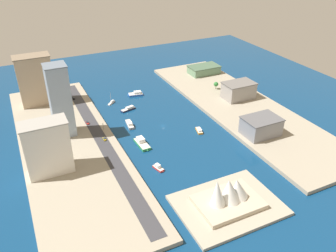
{
  "coord_description": "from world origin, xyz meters",
  "views": [
    {
      "loc": [
        106.21,
        231.23,
        145.15
      ],
      "look_at": [
        -0.5,
        8.57,
        4.08
      ],
      "focal_mm": 36.69,
      "sensor_mm": 36.0,
      "label": 1
    }
  ],
  "objects_px": {
    "water_taxi_orange": "(199,130)",
    "taxi_yellow_cab": "(104,139)",
    "apartment_midrise_tan": "(35,80)",
    "patrol_launch_navy": "(128,109)",
    "sailboat_small_white": "(111,103)",
    "pickup_red": "(87,123)",
    "warehouse_low_gray": "(261,126)",
    "carpark_squat_concrete": "(239,90)",
    "hotel_broad_white": "(47,148)",
    "ferry_green_doubledeck": "(142,143)",
    "tugboat_red": "(158,168)",
    "traffic_light_waterfront": "(103,126)",
    "yacht_sleek_gray": "(130,124)",
    "opera_landmark": "(229,195)",
    "tower_tall_glass": "(60,101)",
    "terminal_long_green": "(204,70)",
    "catamaran_blue": "(136,94)",
    "suv_black": "(73,98)"
  },
  "relations": [
    {
      "from": "carpark_squat_concrete",
      "to": "taxi_yellow_cab",
      "type": "height_order",
      "value": "carpark_squat_concrete"
    },
    {
      "from": "water_taxi_orange",
      "to": "apartment_midrise_tan",
      "type": "height_order",
      "value": "apartment_midrise_tan"
    },
    {
      "from": "water_taxi_orange",
      "to": "tower_tall_glass",
      "type": "xyz_separation_m",
      "value": [
        101.03,
        -39.68,
        30.72
      ]
    },
    {
      "from": "yacht_sleek_gray",
      "to": "hotel_broad_white",
      "type": "distance_m",
      "value": 84.32
    },
    {
      "from": "tower_tall_glass",
      "to": "pickup_red",
      "type": "height_order",
      "value": "tower_tall_glass"
    },
    {
      "from": "apartment_midrise_tan",
      "to": "warehouse_low_gray",
      "type": "bearing_deg",
      "value": 138.11
    },
    {
      "from": "patrol_launch_navy",
      "to": "tugboat_red",
      "type": "xyz_separation_m",
      "value": [
        12.13,
        94.76,
        0.08
      ]
    },
    {
      "from": "ferry_green_doubledeck",
      "to": "opera_landmark",
      "type": "relative_size",
      "value": 0.52
    },
    {
      "from": "water_taxi_orange",
      "to": "taxi_yellow_cab",
      "type": "height_order",
      "value": "taxi_yellow_cab"
    },
    {
      "from": "tugboat_red",
      "to": "suv_black",
      "type": "xyz_separation_m",
      "value": [
        29.71,
        -134.42,
        2.59
      ]
    },
    {
      "from": "ferry_green_doubledeck",
      "to": "tugboat_red",
      "type": "xyz_separation_m",
      "value": [
        1.22,
        34.06,
        -0.46
      ]
    },
    {
      "from": "hotel_broad_white",
      "to": "pickup_red",
      "type": "relative_size",
      "value": 7.17
    },
    {
      "from": "patrol_launch_navy",
      "to": "warehouse_low_gray",
      "type": "height_order",
      "value": "warehouse_low_gray"
    },
    {
      "from": "carpark_squat_concrete",
      "to": "hotel_broad_white",
      "type": "height_order",
      "value": "hotel_broad_white"
    },
    {
      "from": "hotel_broad_white",
      "to": "opera_landmark",
      "type": "relative_size",
      "value": 0.97
    },
    {
      "from": "pickup_red",
      "to": "hotel_broad_white",
      "type": "bearing_deg",
      "value": 55.23
    },
    {
      "from": "water_taxi_orange",
      "to": "tugboat_red",
      "type": "relative_size",
      "value": 1.14
    },
    {
      "from": "ferry_green_doubledeck",
      "to": "carpark_squat_concrete",
      "type": "distance_m",
      "value": 119.49
    },
    {
      "from": "patrol_launch_navy",
      "to": "tugboat_red",
      "type": "bearing_deg",
      "value": 82.7
    },
    {
      "from": "taxi_yellow_cab",
      "to": "pickup_red",
      "type": "bearing_deg",
      "value": -80.19
    },
    {
      "from": "patrol_launch_navy",
      "to": "sailboat_small_white",
      "type": "distance_m",
      "value": 22.54
    },
    {
      "from": "yacht_sleek_gray",
      "to": "traffic_light_waterfront",
      "type": "bearing_deg",
      "value": 6.92
    },
    {
      "from": "yacht_sleek_gray",
      "to": "patrol_launch_navy",
      "type": "height_order",
      "value": "yacht_sleek_gray"
    },
    {
      "from": "ferry_green_doubledeck",
      "to": "apartment_midrise_tan",
      "type": "bearing_deg",
      "value": -59.72
    },
    {
      "from": "warehouse_low_gray",
      "to": "pickup_red",
      "type": "bearing_deg",
      "value": -32.51
    },
    {
      "from": "traffic_light_waterfront",
      "to": "yacht_sleek_gray",
      "type": "bearing_deg",
      "value": -173.08
    },
    {
      "from": "patrol_launch_navy",
      "to": "terminal_long_green",
      "type": "bearing_deg",
      "value": -157.41
    },
    {
      "from": "yacht_sleek_gray",
      "to": "ferry_green_doubledeck",
      "type": "relative_size",
      "value": 0.86
    },
    {
      "from": "sailboat_small_white",
      "to": "taxi_yellow_cab",
      "type": "xyz_separation_m",
      "value": [
        26.27,
        66.06,
        2.84
      ]
    },
    {
      "from": "yacht_sleek_gray",
      "to": "pickup_red",
      "type": "bearing_deg",
      "value": -22.91
    },
    {
      "from": "tugboat_red",
      "to": "pickup_red",
      "type": "height_order",
      "value": "pickup_red"
    },
    {
      "from": "terminal_long_green",
      "to": "pickup_red",
      "type": "distance_m",
      "value": 160.48
    },
    {
      "from": "terminal_long_green",
      "to": "patrol_launch_navy",
      "type": "bearing_deg",
      "value": 22.59
    },
    {
      "from": "water_taxi_orange",
      "to": "opera_landmark",
      "type": "distance_m",
      "value": 89.86
    },
    {
      "from": "tugboat_red",
      "to": "apartment_midrise_tan",
      "type": "bearing_deg",
      "value": -66.62
    },
    {
      "from": "ferry_green_doubledeck",
      "to": "traffic_light_waterfront",
      "type": "bearing_deg",
      "value": -53.97
    },
    {
      "from": "tugboat_red",
      "to": "warehouse_low_gray",
      "type": "height_order",
      "value": "warehouse_low_gray"
    },
    {
      "from": "hotel_broad_white",
      "to": "pickup_red",
      "type": "height_order",
      "value": "hotel_broad_white"
    },
    {
      "from": "taxi_yellow_cab",
      "to": "pickup_red",
      "type": "relative_size",
      "value": 0.88
    },
    {
      "from": "yacht_sleek_gray",
      "to": "pickup_red",
      "type": "height_order",
      "value": "pickup_red"
    },
    {
      "from": "patrol_launch_navy",
      "to": "traffic_light_waterfront",
      "type": "bearing_deg",
      "value": 43.48
    },
    {
      "from": "terminal_long_green",
      "to": "catamaran_blue",
      "type": "bearing_deg",
      "value": 10.69
    },
    {
      "from": "patrol_launch_navy",
      "to": "suv_black",
      "type": "relative_size",
      "value": 2.95
    },
    {
      "from": "hotel_broad_white",
      "to": "taxi_yellow_cab",
      "type": "xyz_separation_m",
      "value": [
        -43.52,
        -23.16,
        -18.0
      ]
    },
    {
      "from": "warehouse_low_gray",
      "to": "catamaran_blue",
      "type": "bearing_deg",
      "value": -62.96
    },
    {
      "from": "warehouse_low_gray",
      "to": "traffic_light_waterfront",
      "type": "bearing_deg",
      "value": -28.36
    },
    {
      "from": "ferry_green_doubledeck",
      "to": "patrol_launch_navy",
      "type": "bearing_deg",
      "value": -100.19
    },
    {
      "from": "yacht_sleek_gray",
      "to": "carpark_squat_concrete",
      "type": "relative_size",
      "value": 0.58
    },
    {
      "from": "pickup_red",
      "to": "opera_landmark",
      "type": "xyz_separation_m",
      "value": [
        -51.81,
        132.72,
        5.49
      ]
    },
    {
      "from": "terminal_long_green",
      "to": "taxi_yellow_cab",
      "type": "relative_size",
      "value": 7.45
    }
  ]
}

